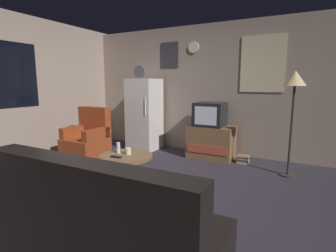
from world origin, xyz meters
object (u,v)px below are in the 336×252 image
object	(u,v)px
fridge	(144,114)
tv_stand	(211,142)
crt_tv	(210,114)
wine_glass	(118,148)
couch	(108,231)
book_stack	(243,159)
remote_control	(116,157)
standing_lamp	(295,87)
coffee_table	(126,171)
armchair	(88,141)
mug_ceramic_white	(128,151)

from	to	relation	value
fridge	tv_stand	xyz separation A→B (m)	(1.50, 0.00, -0.45)
crt_tv	wine_glass	xyz separation A→B (m)	(-0.70, -1.84, -0.31)
crt_tv	wine_glass	distance (m)	2.00
couch	book_stack	xyz separation A→B (m)	(0.33, 3.19, -0.24)
fridge	crt_tv	distance (m)	1.46
fridge	remote_control	distance (m)	2.25
crt_tv	remote_control	size ratio (longest dim) A/B	3.60
standing_lamp	remote_control	bearing A→B (deg)	-139.79
tv_stand	couch	bearing A→B (deg)	-84.99
crt_tv	coffee_table	distance (m)	2.05
remote_control	crt_tv	bearing A→B (deg)	68.74
armchair	book_stack	size ratio (longest dim) A/B	4.62
crt_tv	armchair	size ratio (longest dim) A/B	0.56
standing_lamp	couch	bearing A→B (deg)	-110.57
wine_glass	couch	size ratio (longest dim) A/B	0.09
couch	fridge	bearing A→B (deg)	118.81
coffee_table	wine_glass	distance (m)	0.34
coffee_table	remote_control	xyz separation A→B (m)	(-0.03, -0.17, 0.23)
couch	book_stack	distance (m)	3.21
mug_ceramic_white	tv_stand	bearing A→B (deg)	72.74
tv_stand	book_stack	size ratio (longest dim) A/B	4.04
coffee_table	mug_ceramic_white	size ratio (longest dim) A/B	8.00
fridge	wine_glass	xyz separation A→B (m)	(0.77, -1.84, -0.23)
standing_lamp	armchair	bearing A→B (deg)	-167.56
crt_tv	mug_ceramic_white	world-z (taller)	crt_tv
fridge	tv_stand	distance (m)	1.57
coffee_table	wine_glass	bearing A→B (deg)	167.40
tv_stand	remote_control	xyz separation A→B (m)	(-0.61, -2.05, 0.15)
tv_stand	couch	distance (m)	3.26
coffee_table	mug_ceramic_white	distance (m)	0.27
crt_tv	couch	distance (m)	3.31
coffee_table	couch	distance (m)	1.62
fridge	tv_stand	world-z (taller)	fridge
fridge	couch	xyz separation A→B (m)	(1.79, -3.25, -0.44)
standing_lamp	mug_ceramic_white	world-z (taller)	standing_lamp
crt_tv	couch	xyz separation A→B (m)	(0.32, -3.25, -0.52)
couch	book_stack	world-z (taller)	couch
fridge	armchair	xyz separation A→B (m)	(-0.55, -1.12, -0.42)
coffee_table	couch	xyz separation A→B (m)	(0.86, -1.37, 0.09)
tv_stand	wine_glass	world-z (taller)	tv_stand
mug_ceramic_white	couch	bearing A→B (deg)	-58.75
mug_ceramic_white	book_stack	xyz separation A→B (m)	(1.19, 1.78, -0.42)
wine_glass	armchair	xyz separation A→B (m)	(-1.31, 0.72, -0.18)
crt_tv	coffee_table	size ratio (longest dim) A/B	0.75
crt_tv	book_stack	bearing A→B (deg)	-5.41
armchair	couch	bearing A→B (deg)	-42.33
fridge	mug_ceramic_white	size ratio (longest dim) A/B	19.67
fridge	armchair	bearing A→B (deg)	-115.91
tv_stand	standing_lamp	bearing A→B (deg)	-15.36
armchair	couch	xyz separation A→B (m)	(2.33, -2.12, -0.03)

